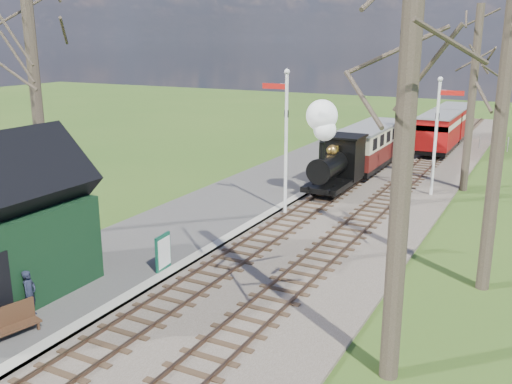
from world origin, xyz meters
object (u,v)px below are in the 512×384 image
(red_carriage_b, at_px, (453,122))
(bench, at_px, (10,322))
(semaphore_near, at_px, (285,132))
(red_carriage_a, at_px, (439,133))
(person, at_px, (30,293))
(sign_board, at_px, (163,252))
(locomotive, at_px, (333,153))
(coach, at_px, (370,145))
(semaphore_far, at_px, (438,128))

(red_carriage_b, height_order, bench, red_carriage_b)
(semaphore_near, distance_m, bench, 13.37)
(red_carriage_a, xyz_separation_m, bench, (-4.88, -29.58, -0.93))
(person, bearing_deg, bench, -177.86)
(red_carriage_a, xyz_separation_m, sign_board, (-4.04, -24.36, -0.71))
(locomotive, height_order, sign_board, locomotive)
(semaphore_near, distance_m, sign_board, 8.24)
(coach, height_order, person, coach)
(semaphore_near, bearing_deg, semaphore_far, 49.40)
(red_carriage_b, xyz_separation_m, bench, (-4.88, -35.08, -0.93))
(red_carriage_b, bearing_deg, semaphore_near, -98.65)
(coach, xyz_separation_m, person, (-2.66, -21.99, -0.70))
(semaphore_far, xyz_separation_m, red_carriage_a, (-1.77, 10.65, -1.85))
(bench, height_order, person, person)
(semaphore_near, distance_m, red_carriage_b, 22.50)
(coach, bearing_deg, person, -96.91)
(red_carriage_b, xyz_separation_m, person, (-5.26, -34.10, -0.65))
(semaphore_far, relative_size, person, 4.41)
(sign_board, bearing_deg, semaphore_far, 67.00)
(red_carriage_a, distance_m, bench, 29.99)
(semaphore_near, height_order, sign_board, semaphore_near)
(locomotive, relative_size, sign_board, 3.92)
(semaphore_far, relative_size, bench, 3.99)
(semaphore_near, relative_size, red_carriage_a, 1.22)
(locomotive, relative_size, person, 3.54)
(semaphore_near, xyz_separation_m, person, (-1.90, -11.95, -2.77))
(locomotive, height_order, red_carriage_a, locomotive)
(locomotive, bearing_deg, bench, -97.64)
(sign_board, height_order, bench, sign_board)
(coach, xyz_separation_m, sign_board, (-1.44, -17.74, -0.76))
(semaphore_far, relative_size, red_carriage_b, 1.12)
(semaphore_far, height_order, coach, semaphore_far)
(red_carriage_b, bearing_deg, locomotive, -98.18)
(sign_board, bearing_deg, bench, -99.08)
(person, bearing_deg, semaphore_near, -28.39)
(coach, relative_size, red_carriage_a, 1.43)
(red_carriage_a, relative_size, red_carriage_b, 1.00)
(coach, distance_m, bench, 23.10)
(locomotive, bearing_deg, semaphore_near, -100.80)
(bench, distance_m, person, 1.09)
(red_carriage_a, distance_m, person, 29.09)
(red_carriage_a, relative_size, sign_board, 4.37)
(semaphore_far, xyz_separation_m, coach, (-4.37, 4.04, -1.81))
(bench, bearing_deg, semaphore_far, 70.63)
(sign_board, bearing_deg, person, -106.03)
(bench, bearing_deg, red_carriage_a, 80.63)
(person, bearing_deg, red_carriage_b, -28.16)
(locomotive, distance_m, red_carriage_a, 12.96)
(locomotive, bearing_deg, coach, 89.89)
(semaphore_near, xyz_separation_m, bench, (-1.51, -12.93, -3.05))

